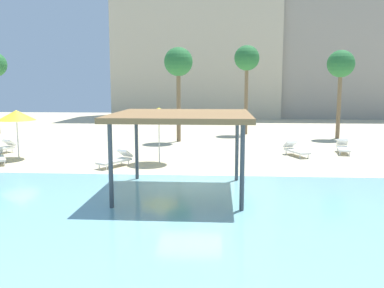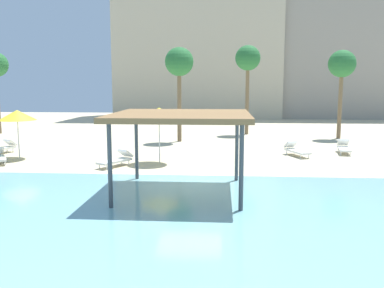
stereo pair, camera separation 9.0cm
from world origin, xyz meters
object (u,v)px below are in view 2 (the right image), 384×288
Objects in this scene: palm_tree_0 at (342,66)px; palm_tree_3 at (248,60)px; lounge_chair_5 at (2,148)px; palm_tree_2 at (179,64)px; lounge_chair_3 at (344,147)px; shade_pavilion at (181,118)px; beach_umbrella_yellow_1 at (17,115)px; lounge_chair_0 at (117,159)px; lounge_chair_4 at (296,150)px; beach_umbrella_yellow_0 at (159,113)px.

palm_tree_3 is (-6.40, 2.09, 0.52)m from palm_tree_0.
lounge_chair_5 is 0.32× the size of palm_tree_2.
lounge_chair_5 is 0.29× the size of palm_tree_3.
palm_tree_2 is (-9.70, 4.19, 4.83)m from lounge_chair_3.
shade_pavilion is 13.79m from palm_tree_2.
palm_tree_2 reaches higher than palm_tree_0.
palm_tree_3 reaches higher than beach_umbrella_yellow_1.
shade_pavilion is 13.61m from lounge_chair_5.
lounge_chair_4 is at bearing 142.45° from lounge_chair_0.
lounge_chair_5 is (-1.73, 1.42, -1.92)m from beach_umbrella_yellow_1.
beach_umbrella_yellow_1 is 0.37× the size of palm_tree_3.
lounge_chair_5 is at bearing -75.68° from lounge_chair_3.
lounge_chair_0 is 15.79m from palm_tree_3.
lounge_chair_5 is at bearing 144.16° from shade_pavilion.
lounge_chair_0 is (-1.88, -1.00, -2.12)m from beach_umbrella_yellow_0.
beach_umbrella_yellow_0 is at bearing -5.54° from beach_umbrella_yellow_1.
lounge_chair_4 is 11.23m from palm_tree_3.
palm_tree_2 reaches higher than beach_umbrella_yellow_0.
palm_tree_3 is (-2.10, 9.68, 5.29)m from lounge_chair_4.
lounge_chair_5 is at bearing 140.59° from beach_umbrella_yellow_1.
shade_pavilion reaches higher than lounge_chair_5.
lounge_chair_4 is at bearing 56.68° from shade_pavilion.
lounge_chair_3 is at bearing 20.02° from beach_umbrella_yellow_0.
beach_umbrella_yellow_1 is 2.95m from lounge_chair_5.
shade_pavilion is at bearing -31.61° from lounge_chair_3.
lounge_chair_0 and lounge_chair_5 have the same top height.
palm_tree_0 reaches higher than lounge_chair_5.
lounge_chair_3 is at bearing -23.33° from palm_tree_2.
beach_umbrella_yellow_0 is 7.79m from lounge_chair_4.
palm_tree_0 is at bearing 11.78° from palm_tree_2.
beach_umbrella_yellow_0 reaches higher than lounge_chair_3.
palm_tree_0 is 0.99× the size of palm_tree_2.
lounge_chair_3 is at bearing -60.15° from palm_tree_3.
palm_tree_3 reaches higher than lounge_chair_3.
beach_umbrella_yellow_0 is at bearing -91.39° from palm_tree_2.
lounge_chair_3 is 11.62m from palm_tree_2.
lounge_chair_4 is (-2.84, -1.07, 0.00)m from lounge_chair_3.
lounge_chair_0 is 17.93m from palm_tree_0.
beach_umbrella_yellow_1 is 17.74m from lounge_chair_3.
beach_umbrella_yellow_0 is 7.55m from beach_umbrella_yellow_1.
lounge_chair_0 is 0.98× the size of lounge_chair_3.
shade_pavilion is 1.87× the size of beach_umbrella_yellow_1.
lounge_chair_0 is 0.31× the size of palm_tree_2.
palm_tree_3 is (-4.94, 8.61, 5.29)m from lounge_chair_3.
beach_umbrella_yellow_0 is at bearing -112.08° from palm_tree_3.
palm_tree_3 is (4.76, 4.42, 0.46)m from palm_tree_2.
palm_tree_3 reaches higher than shade_pavilion.
beach_umbrella_yellow_1 is 6.19m from lounge_chair_0.
beach_umbrella_yellow_1 is 21.26m from palm_tree_0.
beach_umbrella_yellow_0 is 1.37× the size of lounge_chair_4.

